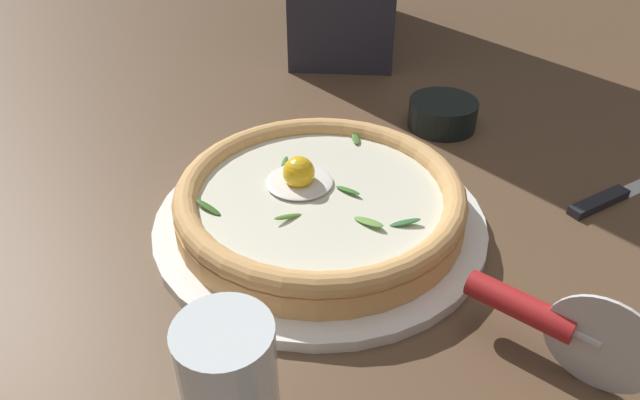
# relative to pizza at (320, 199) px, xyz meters

# --- Properties ---
(ground_plane) EXTENTS (2.40, 2.40, 0.03)m
(ground_plane) POSITION_rel_pizza_xyz_m (0.01, -0.03, -0.05)
(ground_plane) COLOR brown
(ground_plane) RESTS_ON ground
(pizza_plate) EXTENTS (0.34, 0.34, 0.01)m
(pizza_plate) POSITION_rel_pizza_xyz_m (0.00, -0.00, -0.03)
(pizza_plate) COLOR white
(pizza_plate) RESTS_ON ground
(pizza) EXTENTS (0.29, 0.29, 0.06)m
(pizza) POSITION_rel_pizza_xyz_m (0.00, 0.00, 0.00)
(pizza) COLOR #E2A55E
(pizza) RESTS_ON pizza_plate
(side_bowl) EXTENTS (0.09, 0.09, 0.04)m
(side_bowl) POSITION_rel_pizza_xyz_m (0.20, 0.18, -0.01)
(side_bowl) COLOR black
(side_bowl) RESTS_ON ground
(pizza_cutter) EXTENTS (0.11, 0.12, 0.09)m
(pizza_cutter) POSITION_rel_pizza_xyz_m (0.14, -0.20, 0.01)
(pizza_cutter) COLOR silver
(pizza_cutter) RESTS_ON ground
(table_knife) EXTENTS (0.22, 0.09, 0.01)m
(table_knife) POSITION_rel_pizza_xyz_m (0.34, -0.01, -0.03)
(table_knife) COLOR silver
(table_knife) RESTS_ON ground
(drinking_glass) EXTENTS (0.06, 0.06, 0.11)m
(drinking_glass) POSITION_rel_pizza_xyz_m (-0.10, -0.23, 0.01)
(drinking_glass) COLOR silver
(drinking_glass) RESTS_ON ground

